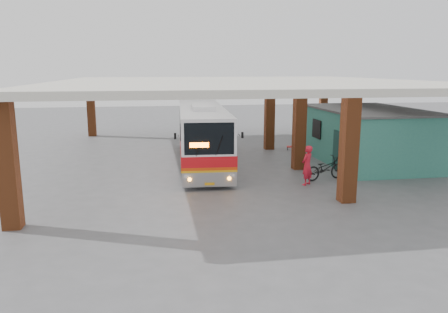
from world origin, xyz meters
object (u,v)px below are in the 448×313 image
motorcycle (325,168)px  pedestrian (307,165)px  coach_bus (202,134)px  red_chair (292,145)px

motorcycle → pedestrian: size_ratio=1.17×
motorcycle → pedestrian: bearing=108.3°
coach_bus → red_chair: coach_bus is taller
coach_bus → motorcycle: size_ratio=5.46×
coach_bus → red_chair: bearing=30.2°
pedestrian → motorcycle: bearing=172.0°
coach_bus → pedestrian: 6.97m
coach_bus → pedestrian: (4.26, -5.46, -0.77)m
motorcycle → pedestrian: (-1.22, -0.78, 0.36)m
motorcycle → pedestrian: pedestrian is taller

